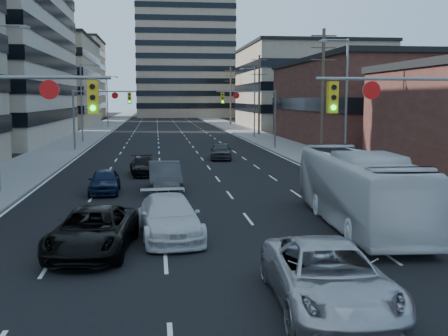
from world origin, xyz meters
TOP-DOWN VIEW (x-y plane):
  - road_surface at (0.00, 130.00)m, footprint 18.00×300.00m
  - sidewalk_left at (-11.50, 130.00)m, footprint 5.00×300.00m
  - sidewalk_right at (11.50, 130.00)m, footprint 5.00×300.00m
  - office_left_far at (-24.00, 100.00)m, footprint 20.00×30.00m
  - storefront_right_mid at (24.00, 50.00)m, footprint 20.00×30.00m
  - office_right_far at (25.00, 88.00)m, footprint 22.00×28.00m
  - apartment_tower at (6.00, 150.00)m, footprint 26.00×26.00m
  - bg_block_left at (-28.00, 140.00)m, footprint 24.00×24.00m
  - bg_block_right at (32.00, 130.00)m, footprint 22.00×22.00m
  - signal_near_right at (7.45, 8.00)m, footprint 6.59×0.33m
  - signal_far_left at (-7.68, 45.00)m, footprint 6.09×0.33m
  - signal_far_right at (7.68, 45.00)m, footprint 6.09×0.33m
  - utility_pole_block at (12.20, 36.00)m, footprint 2.20×0.28m
  - utility_pole_midblock at (12.20, 66.00)m, footprint 2.20×0.28m
  - utility_pole_distant at (12.20, 96.00)m, footprint 2.20×0.28m
  - streetlight_left_mid at (-10.34, 55.00)m, footprint 2.03×0.22m
  - streetlight_left_far at (-10.34, 90.00)m, footprint 2.03×0.22m
  - streetlight_right_near at (10.34, 25.00)m, footprint 2.03×0.22m
  - streetlight_right_far at (10.34, 60.00)m, footprint 2.03×0.22m
  - black_pickup at (-4.18, 7.45)m, footprint 3.00×5.58m
  - white_van at (-1.60, 9.26)m, footprint 2.59×5.41m
  - silver_suv at (2.09, 1.72)m, footprint 2.90×5.86m
  - transit_bus at (6.00, 10.28)m, footprint 3.11×10.99m
  - sedan_blue at (-4.85, 19.47)m, footprint 1.64×3.95m
  - sedan_grey_center at (-1.60, 19.80)m, footprint 1.85×4.99m
  - sedan_black_far at (-2.90, 26.51)m, footprint 2.11×4.34m
  - sedan_grey_right at (3.35, 35.62)m, footprint 2.14×4.44m

SIDE VIEW (x-z plane):
  - road_surface at x=0.00m, z-range 0.00..0.02m
  - sidewalk_left at x=-11.50m, z-range 0.00..0.15m
  - sidewalk_right at x=11.50m, z-range 0.00..0.15m
  - sedan_black_far at x=-2.90m, z-range 0.00..1.22m
  - sedan_blue at x=-4.85m, z-range 0.00..1.34m
  - sedan_grey_right at x=3.35m, z-range 0.00..1.46m
  - black_pickup at x=-4.18m, z-range 0.00..1.49m
  - white_van at x=-1.60m, z-range 0.00..1.52m
  - silver_suv at x=2.09m, z-range 0.00..1.60m
  - sedan_grey_center at x=-1.60m, z-range 0.00..1.63m
  - transit_bus at x=6.00m, z-range 0.00..3.03m
  - signal_far_left at x=-7.68m, z-range 1.30..7.30m
  - signal_far_right at x=7.68m, z-range 1.30..7.30m
  - signal_near_right at x=7.45m, z-range 1.33..7.33m
  - storefront_right_mid at x=24.00m, z-range 0.00..9.00m
  - streetlight_left_mid at x=-10.34m, z-range 0.55..9.55m
  - streetlight_left_far at x=-10.34m, z-range 0.55..9.55m
  - streetlight_right_near at x=10.34m, z-range 0.55..9.55m
  - streetlight_right_far at x=10.34m, z-range 0.55..9.55m
  - utility_pole_block at x=12.20m, z-range 0.28..11.28m
  - utility_pole_midblock at x=12.20m, z-range 0.28..11.28m
  - utility_pole_distant at x=12.20m, z-range 0.28..11.28m
  - bg_block_right at x=32.00m, z-range 0.00..12.00m
  - office_right_far at x=25.00m, z-range 0.00..14.00m
  - office_left_far at x=-24.00m, z-range 0.00..16.00m
  - bg_block_left at x=-28.00m, z-range 0.00..20.00m
  - apartment_tower at x=6.00m, z-range 0.00..58.00m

